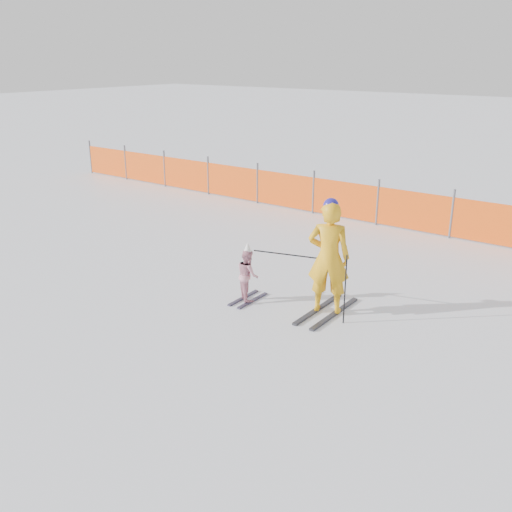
{
  "coord_description": "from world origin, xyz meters",
  "views": [
    {
      "loc": [
        5.64,
        -7.14,
        4.37
      ],
      "look_at": [
        0.0,
        0.5,
        1.0
      ],
      "focal_mm": 40.0,
      "sensor_mm": 36.0,
      "label": 1
    }
  ],
  "objects": [
    {
      "name": "ground",
      "position": [
        0.0,
        0.0,
        0.0
      ],
      "size": [
        120.0,
        120.0,
        0.0
      ],
      "primitive_type": "plane",
      "color": "white",
      "rests_on": "ground"
    },
    {
      "name": "safety_fence",
      "position": [
        -3.84,
        6.75,
        0.56
      ],
      "size": [
        17.62,
        0.06,
        1.25
      ],
      "color": "#595960",
      "rests_on": "ground"
    },
    {
      "name": "ski_poles",
      "position": [
        0.99,
        0.89,
        0.81
      ],
      "size": [
        1.8,
        0.36,
        1.24
      ],
      "color": "black",
      "rests_on": "ground"
    },
    {
      "name": "child",
      "position": [
        -0.32,
        0.68,
        0.53
      ],
      "size": [
        0.6,
        0.87,
        1.15
      ],
      "color": "black",
      "rests_on": "ground"
    },
    {
      "name": "adult",
      "position": [
        1.13,
        1.09,
        1.05
      ],
      "size": [
        0.86,
        1.6,
        2.1
      ],
      "color": "black",
      "rests_on": "ground"
    }
  ]
}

